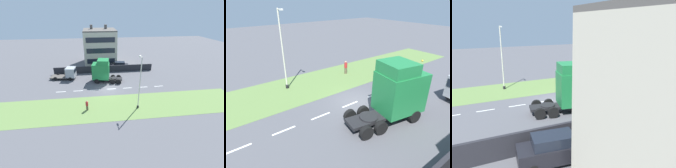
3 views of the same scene
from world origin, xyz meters
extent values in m
plane|color=#515156|center=(0.00, 0.00, 0.00)|extent=(120.00, 120.00, 0.00)
cube|color=#607F42|center=(-6.00, 0.00, 0.01)|extent=(7.00, 44.00, 0.01)
cube|color=white|center=(0.00, -7.10, 0.00)|extent=(0.16, 1.80, 0.00)
cube|color=white|center=(0.00, -3.90, 0.00)|extent=(0.16, 1.80, 0.00)
cube|color=white|center=(0.00, -0.70, 0.00)|extent=(0.16, 1.80, 0.00)
cube|color=white|center=(0.00, 2.50, 0.00)|extent=(0.16, 1.80, 0.00)
cube|color=white|center=(0.00, 5.70, 0.00)|extent=(0.16, 1.80, 0.00)
cube|color=white|center=(0.00, 8.90, 0.00)|extent=(0.16, 1.80, 0.00)
cube|color=#232328|center=(9.00, 0.00, 0.82)|extent=(0.25, 24.00, 1.64)
cube|color=#1E232D|center=(12.45, 0.54, 1.79)|extent=(0.08, 7.26, 1.25)
cube|color=#1E232D|center=(12.45, 0.54, 4.48)|extent=(0.08, 7.26, 1.25)
cube|color=#1E232D|center=(12.45, 0.54, 7.16)|extent=(0.08, 7.26, 1.25)
cube|color=black|center=(3.54, -0.30, 0.67)|extent=(2.46, 6.36, 0.24)
cube|color=#1E7A3D|center=(3.79, 1.08, 2.37)|extent=(3.09, 3.81, 3.16)
cube|color=black|center=(4.09, 2.79, 1.67)|extent=(2.12, 0.44, 1.77)
cube|color=black|center=(4.09, 2.79, 3.06)|extent=(2.25, 0.46, 1.01)
cube|color=#1E7A3D|center=(3.70, 0.57, 4.39)|extent=(2.75, 2.61, 0.90)
sphere|color=orange|center=(4.65, 1.97, 4.91)|extent=(0.14, 0.14, 0.14)
cylinder|color=black|center=(3.29, -1.67, 0.85)|extent=(1.61, 1.61, 0.12)
cylinder|color=black|center=(2.78, 2.05, 0.52)|extent=(0.50, 1.08, 1.04)
cylinder|color=black|center=(5.07, 1.64, 0.52)|extent=(0.50, 1.08, 1.04)
cylinder|color=black|center=(2.20, -1.16, 0.52)|extent=(0.50, 1.08, 1.04)
cylinder|color=black|center=(4.49, -1.57, 0.52)|extent=(0.50, 1.08, 1.04)
cylinder|color=black|center=(1.98, -2.38, 0.52)|extent=(0.50, 1.08, 1.04)
cylinder|color=black|center=(4.27, -2.79, 0.52)|extent=(0.50, 1.08, 1.04)
cube|color=#999EA3|center=(5.84, 7.58, 1.61)|extent=(2.36, 2.23, 2.05)
cube|color=black|center=(5.69, 6.60, 2.02)|extent=(1.82, 0.32, 0.74)
cube|color=#4C4742|center=(6.26, 10.30, 0.49)|extent=(2.61, 3.86, 0.18)
cube|color=#4C4742|center=(6.00, 8.58, 1.30)|extent=(2.08, 0.42, 1.44)
cylinder|color=black|center=(6.79, 7.43, 0.40)|extent=(0.36, 0.83, 0.80)
cylinder|color=black|center=(4.89, 7.72, 0.40)|extent=(0.36, 0.83, 0.80)
cylinder|color=black|center=(7.30, 10.70, 0.40)|extent=(0.36, 0.83, 0.80)
cylinder|color=black|center=(5.40, 10.99, 0.40)|extent=(0.36, 0.83, 0.80)
cube|color=black|center=(10.73, -4.00, 0.77)|extent=(2.26, 4.83, 1.00)
cube|color=black|center=(10.72, -4.11, 1.60)|extent=(1.76, 2.72, 0.66)
cylinder|color=black|center=(10.10, -2.40, 0.32)|extent=(0.27, 0.66, 0.64)
cylinder|color=black|center=(11.72, -2.59, 0.32)|extent=(0.27, 0.66, 0.64)
cylinder|color=black|center=(9.74, -5.41, 0.32)|extent=(0.27, 0.66, 0.64)
cylinder|color=black|center=(-6.73, -4.05, 0.20)|extent=(0.32, 0.32, 0.40)
cylinder|color=beige|center=(-6.73, -4.05, 4.09)|extent=(0.15, 0.15, 8.17)
cylinder|color=beige|center=(-6.28, -4.05, 8.07)|extent=(0.90, 0.10, 0.10)
cube|color=silver|center=(-5.83, -4.05, 8.07)|extent=(0.44, 0.20, 0.16)
cylinder|color=brown|center=(-6.36, 3.81, 0.41)|extent=(0.34, 0.34, 0.82)
cylinder|color=#B22626|center=(-6.36, 3.81, 1.14)|extent=(0.39, 0.39, 0.65)
sphere|color=tan|center=(-6.36, 3.81, 1.58)|extent=(0.22, 0.22, 0.22)
camera|label=1|loc=(-25.58, 2.36, 13.83)|focal=24.00mm
camera|label=2|loc=(11.40, -10.48, 9.01)|focal=30.00mm
camera|label=3|loc=(21.84, -8.52, 8.50)|focal=35.00mm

